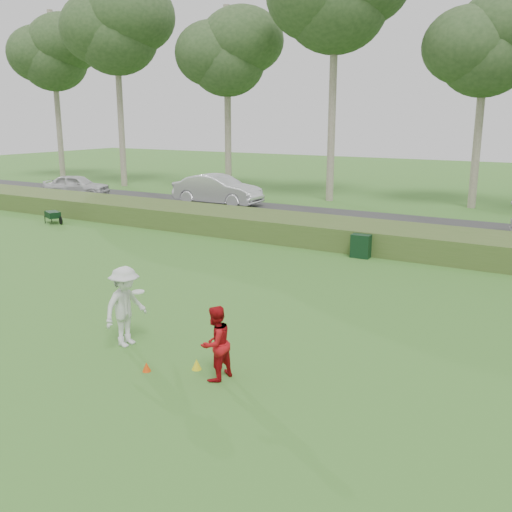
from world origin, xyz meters
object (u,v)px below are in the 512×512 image
Objects in this scene: player_red at (215,343)px; cone_orange at (147,367)px; car_left at (77,186)px; car_mid at (218,190)px; cone_yellow at (197,364)px; utility_cabinet at (361,246)px; player_white at (125,306)px.

player_red reaches higher than cone_orange.
car_left is (-22.12, 16.74, 0.00)m from player_red.
car_mid is at bearing -136.81° from player_red.
utility_cabinet is at bearing 92.52° from cone_yellow.
cone_orange is at bearing -144.36° from cone_yellow.
car_left reaches higher than utility_cabinet.
player_red is at bearing -14.79° from cone_yellow.
car_mid is (-9.84, 18.07, 0.00)m from player_white.
player_white reaches higher than car_left.
cone_orange is (-1.41, -0.43, -0.65)m from player_red.
cone_orange is 21.96m from car_mid.
player_red is 6.70× the size of cone_yellow.
player_red is at bearing -86.21° from utility_cabinet.
car_left is at bearing 98.22° from car_mid.
player_red is at bearing 17.14° from cone_orange.
car_left is 9.74m from car_mid.
cone_yellow is 0.05× the size of car_left.
player_red is 0.29× the size of car_mid.
cone_orange is at bearing -93.54° from utility_cabinet.
cone_orange is at bearing -120.70° from player_white.
player_white is 2.28m from cone_yellow.
player_white is at bearing -89.47° from player_red.
cone_yellow is (2.12, -0.25, -0.80)m from player_white.
cone_yellow is 0.26× the size of utility_cabinet.
car_left is (-20.71, 17.17, 0.66)m from cone_orange.
car_left is at bearing -118.10° from player_red.
player_white is at bearing 173.30° from cone_yellow.
cone_yellow is 27.19m from car_left.
utility_cabinet is (0.35, 11.31, 0.33)m from cone_orange.
car_left is at bearing 140.33° from cone_orange.
player_white is at bearing 147.12° from cone_orange.
utility_cabinet is (-1.06, 10.87, -0.32)m from player_red.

